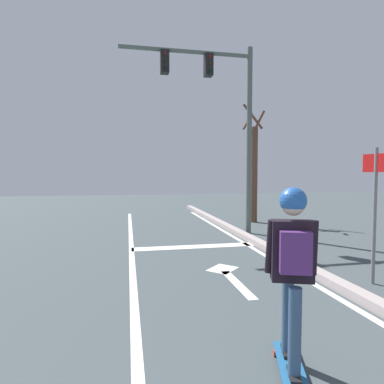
{
  "coord_description": "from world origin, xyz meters",
  "views": [
    {
      "loc": [
        -0.2,
        1.06,
        1.82
      ],
      "look_at": [
        0.92,
        6.59,
        1.51
      ],
      "focal_mm": 29.72,
      "sensor_mm": 36.0,
      "label": 1
    }
  ],
  "objects_px": {
    "traffic_signal_mast": "(219,102)",
    "roadside_tree": "(254,170)",
    "skater": "(292,254)",
    "street_sign_post": "(375,195)",
    "skateboard": "(290,365)"
  },
  "relations": [
    {
      "from": "traffic_signal_mast",
      "to": "roadside_tree",
      "type": "relative_size",
      "value": 1.27
    },
    {
      "from": "skater",
      "to": "street_sign_post",
      "type": "bearing_deg",
      "value": 37.22
    },
    {
      "from": "roadside_tree",
      "to": "skateboard",
      "type": "bearing_deg",
      "value": -110.39
    },
    {
      "from": "traffic_signal_mast",
      "to": "street_sign_post",
      "type": "height_order",
      "value": "traffic_signal_mast"
    },
    {
      "from": "skateboard",
      "to": "traffic_signal_mast",
      "type": "bearing_deg",
      "value": 79.33
    },
    {
      "from": "skater",
      "to": "traffic_signal_mast",
      "type": "relative_size",
      "value": 0.29
    },
    {
      "from": "traffic_signal_mast",
      "to": "street_sign_post",
      "type": "distance_m",
      "value": 5.52
    },
    {
      "from": "street_sign_post",
      "to": "traffic_signal_mast",
      "type": "bearing_deg",
      "value": 105.16
    },
    {
      "from": "skateboard",
      "to": "street_sign_post",
      "type": "bearing_deg",
      "value": 37.04
    },
    {
      "from": "skateboard",
      "to": "skater",
      "type": "distance_m",
      "value": 1.03
    },
    {
      "from": "skateboard",
      "to": "skater",
      "type": "relative_size",
      "value": 0.5
    },
    {
      "from": "skater",
      "to": "roadside_tree",
      "type": "distance_m",
      "value": 9.44
    },
    {
      "from": "skater",
      "to": "skateboard",
      "type": "bearing_deg",
      "value": 70.86
    },
    {
      "from": "street_sign_post",
      "to": "roadside_tree",
      "type": "distance_m",
      "value": 6.94
    },
    {
      "from": "skateboard",
      "to": "roadside_tree",
      "type": "relative_size",
      "value": 0.18
    }
  ]
}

